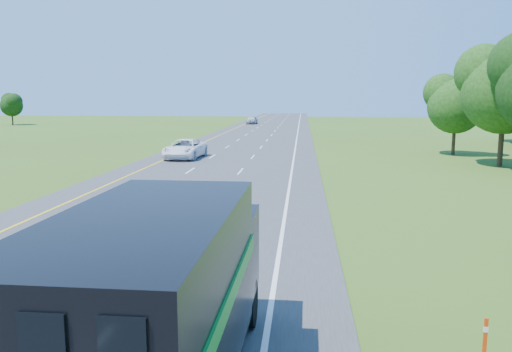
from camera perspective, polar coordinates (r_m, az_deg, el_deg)
name	(u,v)px	position (r m, az deg, el deg)	size (l,w,h in m)	color
road	(237,153)	(47.79, -2.20, 2.61)	(15.00, 260.00, 0.04)	#38383A
lane_markings	(237,153)	(47.78, -2.20, 2.64)	(11.15, 260.00, 0.01)	yellow
horse_truck	(161,302)	(8.52, -10.81, -13.99)	(2.62, 8.01, 3.53)	black
white_suv	(185,149)	(44.00, -8.11, 3.11)	(2.76, 5.98, 1.66)	white
far_car	(252,120)	(102.70, -0.47, 6.42)	(1.88, 4.66, 1.59)	#AFB0B6
delineator	(485,341)	(11.17, 24.70, -16.74)	(0.08, 0.05, 1.01)	#EB3B0C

